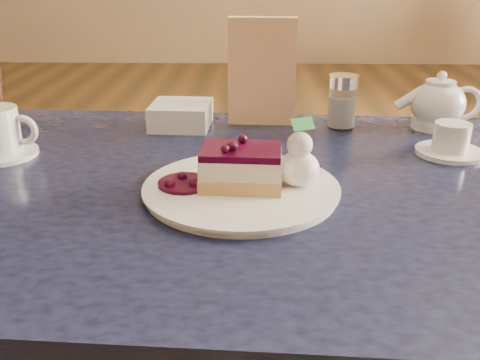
{
  "coord_description": "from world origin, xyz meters",
  "views": [
    {
      "loc": [
        -0.09,
        -0.78,
        1.04
      ],
      "look_at": [
        -0.1,
        -0.14,
        0.77
      ],
      "focal_mm": 40.0,
      "sensor_mm": 36.0,
      "label": 1
    }
  ],
  "objects_px": {
    "tea_set": "(440,112)",
    "cheesecake_slice": "(241,167)",
    "main_table": "(243,224)",
    "dessert_plate": "(241,190)"
  },
  "relations": [
    {
      "from": "cheesecake_slice",
      "to": "main_table",
      "type": "bearing_deg",
      "value": 90.0
    },
    {
      "from": "tea_set",
      "to": "cheesecake_slice",
      "type": "bearing_deg",
      "value": -141.1
    },
    {
      "from": "main_table",
      "to": "dessert_plate",
      "type": "bearing_deg",
      "value": -90.0
    },
    {
      "from": "cheesecake_slice",
      "to": "tea_set",
      "type": "distance_m",
      "value": 0.48
    },
    {
      "from": "dessert_plate",
      "to": "cheesecake_slice",
      "type": "distance_m",
      "value": 0.03
    },
    {
      "from": "dessert_plate",
      "to": "cheesecake_slice",
      "type": "xyz_separation_m",
      "value": [
        -0.0,
        0.0,
        0.03
      ]
    },
    {
      "from": "main_table",
      "to": "cheesecake_slice",
      "type": "distance_m",
      "value": 0.13
    },
    {
      "from": "main_table",
      "to": "cheesecake_slice",
      "type": "xyz_separation_m",
      "value": [
        -0.0,
        -0.05,
        0.12
      ]
    },
    {
      "from": "main_table",
      "to": "tea_set",
      "type": "relative_size",
      "value": 4.4
    },
    {
      "from": "cheesecake_slice",
      "to": "tea_set",
      "type": "xyz_separation_m",
      "value": [
        0.38,
        0.3,
        0.0
      ]
    }
  ]
}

